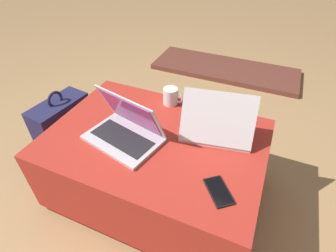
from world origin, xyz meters
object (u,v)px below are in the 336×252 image
(cell_phone, at_px, (219,191))
(coffee_mug, at_px, (171,96))
(backpack, at_px, (65,131))
(laptop_near, at_px, (126,130))
(laptop_far, at_px, (217,126))

(cell_phone, bearing_deg, coffee_mug, -89.65)
(cell_phone, distance_m, coffee_mug, 0.62)
(backpack, relative_size, coffee_mug, 4.13)
(cell_phone, bearing_deg, backpack, -52.25)
(laptop_near, bearing_deg, cell_phone, -2.17)
(coffee_mug, bearing_deg, laptop_far, -27.07)
(cell_phone, distance_m, backpack, 1.05)
(coffee_mug, bearing_deg, cell_phone, -50.12)
(laptop_far, height_order, backpack, laptop_far)
(laptop_far, relative_size, cell_phone, 2.38)
(backpack, bearing_deg, laptop_far, 103.91)
(laptop_far, distance_m, backpack, 0.94)
(backpack, height_order, coffee_mug, coffee_mug)
(laptop_near, height_order, coffee_mug, laptop_near)
(laptop_near, relative_size, laptop_far, 1.05)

